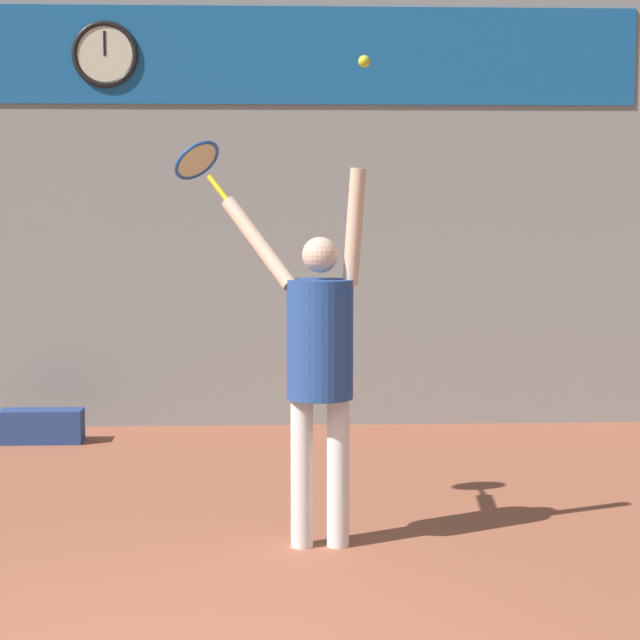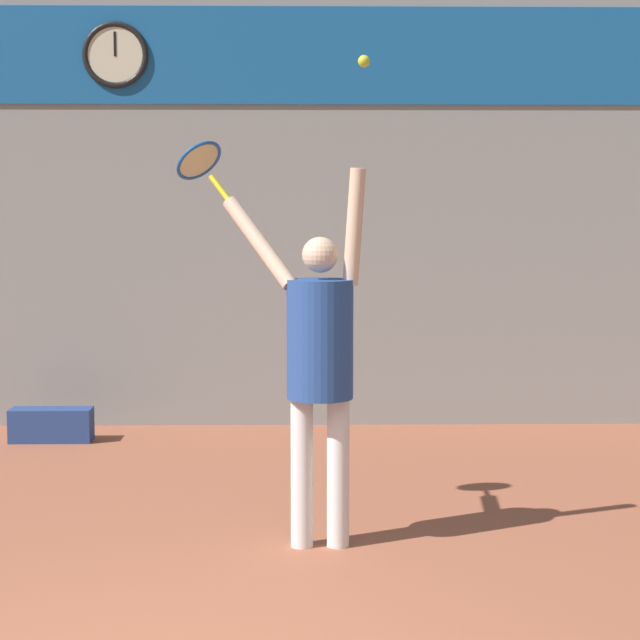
{
  "view_description": "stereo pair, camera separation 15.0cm",
  "coord_description": "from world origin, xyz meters",
  "px_view_note": "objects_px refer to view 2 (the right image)",
  "views": [
    {
      "loc": [
        0.47,
        -4.27,
        2.0
      ],
      "look_at": [
        0.74,
        2.32,
        1.33
      ],
      "focal_mm": 65.0,
      "sensor_mm": 36.0,
      "label": 1
    },
    {
      "loc": [
        0.62,
        -4.27,
        2.0
      ],
      "look_at": [
        0.74,
        2.32,
        1.33
      ],
      "focal_mm": 65.0,
      "sensor_mm": 36.0,
      "label": 2
    }
  ],
  "objects_px": {
    "scoreboard_clock": "(115,55)",
    "tennis_racket": "(201,163)",
    "equipment_bag": "(51,425)",
    "tennis_player": "(319,353)",
    "tennis_ball": "(364,61)",
    "water_bottle": "(81,428)"
  },
  "relations": [
    {
      "from": "tennis_racket",
      "to": "equipment_bag",
      "type": "xyz_separation_m",
      "value": [
        -1.49,
        2.57,
        -2.1
      ]
    },
    {
      "from": "tennis_racket",
      "to": "tennis_player",
      "type": "bearing_deg",
      "value": -32.78
    },
    {
      "from": "water_bottle",
      "to": "equipment_bag",
      "type": "distance_m",
      "value": 0.27
    },
    {
      "from": "scoreboard_clock",
      "to": "water_bottle",
      "type": "distance_m",
      "value": 3.24
    },
    {
      "from": "tennis_ball",
      "to": "water_bottle",
      "type": "relative_size",
      "value": 0.24
    },
    {
      "from": "tennis_player",
      "to": "water_bottle",
      "type": "bearing_deg",
      "value": 123.23
    },
    {
      "from": "tennis_player",
      "to": "equipment_bag",
      "type": "relative_size",
      "value": 3.23
    },
    {
      "from": "scoreboard_clock",
      "to": "tennis_racket",
      "type": "bearing_deg",
      "value": -72.74
    },
    {
      "from": "equipment_bag",
      "to": "water_bottle",
      "type": "bearing_deg",
      "value": -13.89
    },
    {
      "from": "scoreboard_clock",
      "to": "tennis_ball",
      "type": "xyz_separation_m",
      "value": [
        1.96,
        -3.77,
        -0.5
      ]
    },
    {
      "from": "tennis_racket",
      "to": "water_bottle",
      "type": "relative_size",
      "value": 1.43
    },
    {
      "from": "tennis_player",
      "to": "tennis_ball",
      "type": "height_order",
      "value": "tennis_ball"
    },
    {
      "from": "scoreboard_clock",
      "to": "tennis_player",
      "type": "xyz_separation_m",
      "value": [
        1.71,
        -3.68,
        -2.14
      ]
    },
    {
      "from": "tennis_ball",
      "to": "water_bottle",
      "type": "bearing_deg",
      "value": 125.65
    },
    {
      "from": "tennis_ball",
      "to": "equipment_bag",
      "type": "xyz_separation_m",
      "value": [
        -2.45,
        3.11,
        -2.64
      ]
    },
    {
      "from": "scoreboard_clock",
      "to": "equipment_bag",
      "type": "height_order",
      "value": "scoreboard_clock"
    },
    {
      "from": "tennis_racket",
      "to": "tennis_ball",
      "type": "xyz_separation_m",
      "value": [
        0.95,
        -0.54,
        0.54
      ]
    },
    {
      "from": "scoreboard_clock",
      "to": "tennis_ball",
      "type": "height_order",
      "value": "scoreboard_clock"
    },
    {
      "from": "tennis_racket",
      "to": "equipment_bag",
      "type": "bearing_deg",
      "value": 120.13
    },
    {
      "from": "tennis_racket",
      "to": "tennis_ball",
      "type": "relative_size",
      "value": 5.9
    },
    {
      "from": "scoreboard_clock",
      "to": "tennis_player",
      "type": "distance_m",
      "value": 4.59
    },
    {
      "from": "scoreboard_clock",
      "to": "tennis_racket",
      "type": "xyz_separation_m",
      "value": [
        1.0,
        -3.22,
        -1.04
      ]
    }
  ]
}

